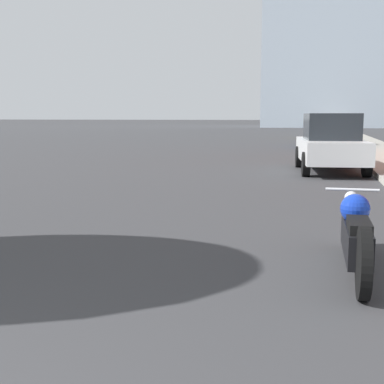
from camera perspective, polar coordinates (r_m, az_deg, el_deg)
sidewalk at (r=41.04m, az=16.77°, el=5.61°), size 2.34×240.00×0.15m
motorcycle at (r=5.96m, az=17.08°, el=-4.30°), size 0.62×2.45×0.80m
parked_car_white at (r=16.28m, az=14.56°, el=5.07°), size 2.13×4.46×1.71m
parked_car_blue at (r=29.21m, az=14.04°, el=6.38°), size 2.01×3.89×1.73m
parked_car_yellow at (r=40.55m, az=13.77°, el=6.80°), size 2.18×4.03×1.75m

